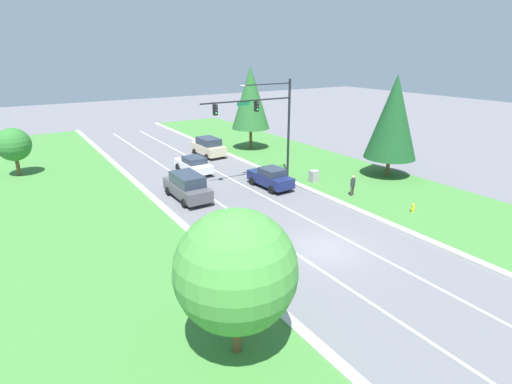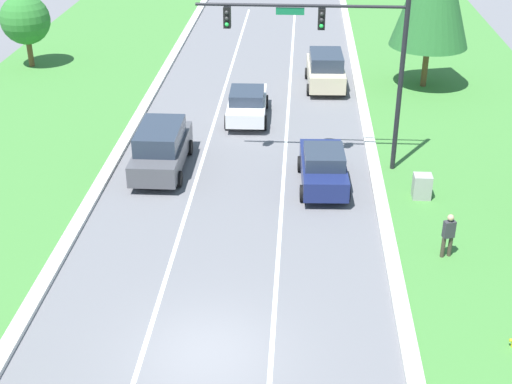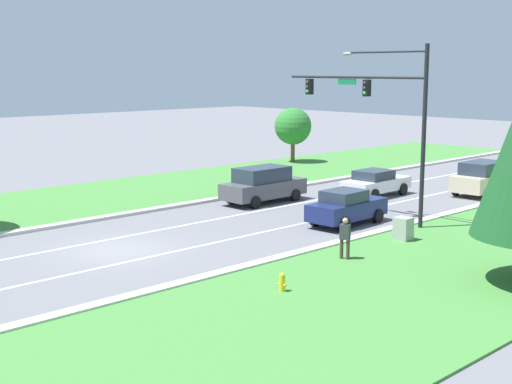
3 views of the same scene
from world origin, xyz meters
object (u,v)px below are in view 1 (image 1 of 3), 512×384
at_px(oak_near_left_tree, 13,145).
at_px(conifer_far_right_tree, 393,117).
at_px(white_sedan, 194,165).
at_px(traffic_signal_mast, 266,116).
at_px(navy_sedan, 271,178).
at_px(conifer_near_right_tree, 251,98).
at_px(pedestrian, 353,185).
at_px(graphite_suv, 187,186).
at_px(utility_cabinet, 314,177).
at_px(fire_hydrant, 413,208).
at_px(oak_far_left_tree, 236,270).
at_px(champagne_suv, 208,147).

relative_size(oak_near_left_tree, conifer_far_right_tree, 0.49).
bearing_deg(white_sedan, traffic_signal_mast, -53.13).
relative_size(navy_sedan, conifer_near_right_tree, 0.48).
distance_m(white_sedan, conifer_far_right_tree, 17.98).
bearing_deg(pedestrian, navy_sedan, -70.02).
bearing_deg(conifer_near_right_tree, traffic_signal_mast, -115.39).
distance_m(graphite_suv, oak_near_left_tree, 17.09).
bearing_deg(pedestrian, white_sedan, -76.39).
xyz_separation_m(pedestrian, oak_near_left_tree, (-21.23, 19.70, 1.93)).
bearing_deg(pedestrian, conifer_near_right_tree, -114.11).
height_order(graphite_suv, utility_cabinet, graphite_suv).
bearing_deg(fire_hydrant, traffic_signal_mast, 111.54).
xyz_separation_m(traffic_signal_mast, oak_near_left_tree, (-17.85, 12.88, -2.72)).
distance_m(graphite_suv, conifer_near_right_tree, 17.59).
relative_size(graphite_suv, conifer_far_right_tree, 0.57).
height_order(utility_cabinet, oak_far_left_tree, oak_far_left_tree).
height_order(champagne_suv, conifer_near_right_tree, conifer_near_right_tree).
bearing_deg(white_sedan, oak_near_left_tree, 149.76).
bearing_deg(white_sedan, champagne_suv, 50.36).
distance_m(champagne_suv, graphite_suv, 13.15).
xyz_separation_m(graphite_suv, white_sedan, (3.17, 6.01, -0.20)).
relative_size(fire_hydrant, oak_near_left_tree, 0.16).
xyz_separation_m(pedestrian, conifer_far_right_tree, (6.50, 2.15, 4.32)).
height_order(pedestrian, fire_hydrant, pedestrian).
bearing_deg(utility_cabinet, navy_sedan, 166.80).
bearing_deg(utility_cabinet, graphite_suv, 169.18).
xyz_separation_m(traffic_signal_mast, oak_far_left_tree, (-12.42, -16.69, -2.14)).
height_order(pedestrian, oak_far_left_tree, oak_far_left_tree).
distance_m(pedestrian, conifer_far_right_tree, 8.10).
distance_m(traffic_signal_mast, white_sedan, 8.42).
distance_m(champagne_suv, utility_cabinet, 13.54).
distance_m(graphite_suv, utility_cabinet, 10.81).
height_order(champagne_suv, conifer_far_right_tree, conifer_far_right_tree).
distance_m(navy_sedan, oak_near_left_tree, 22.60).
height_order(white_sedan, conifer_near_right_tree, conifer_near_right_tree).
bearing_deg(champagne_suv, oak_near_left_tree, 170.10).
bearing_deg(graphite_suv, oak_near_left_tree, 127.25).
bearing_deg(oak_far_left_tree, navy_sedan, 51.95).
distance_m(champagne_suv, conifer_far_right_tree, 18.76).
xyz_separation_m(fire_hydrant, oak_far_left_tree, (-16.94, -5.24, 3.10)).
bearing_deg(white_sedan, conifer_near_right_tree, 28.11).
distance_m(utility_cabinet, conifer_far_right_tree, 8.49).
xyz_separation_m(traffic_signal_mast, fire_hydrant, (4.52, -11.45, -5.25)).
xyz_separation_m(champagne_suv, pedestrian, (3.72, -17.30, -0.06)).
relative_size(graphite_suv, oak_near_left_tree, 1.17).
bearing_deg(oak_near_left_tree, graphite_suv, -52.33).
relative_size(traffic_signal_mast, pedestrian, 4.97).
bearing_deg(fire_hydrant, champagne_suv, 102.48).
xyz_separation_m(utility_cabinet, fire_hydrant, (1.38, -8.86, -0.19)).
bearing_deg(fire_hydrant, oak_far_left_tree, -162.82).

